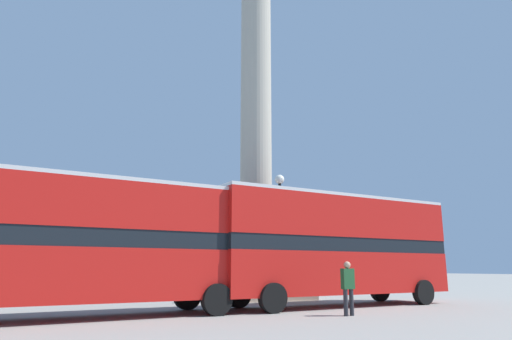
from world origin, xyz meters
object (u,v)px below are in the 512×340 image
at_px(monument_column, 256,161).
at_px(bus_b, 333,245).
at_px(bus_a, 93,240).
at_px(pedestrian_near_lamp, 348,285).
at_px(street_lamp, 280,228).

height_order(monument_column, bus_b, monument_column).
height_order(bus_a, pedestrian_near_lamp, bus_a).
height_order(street_lamp, pedestrian_near_lamp, street_lamp).
distance_m(street_lamp, pedestrian_near_lamp, 6.23).
bearing_deg(street_lamp, pedestrian_near_lamp, -96.51).
relative_size(monument_column, pedestrian_near_lamp, 11.73).
bearing_deg(monument_column, bus_a, -144.44).
bearing_deg(street_lamp, monument_column, 86.44).
distance_m(monument_column, pedestrian_near_lamp, 10.60).
bearing_deg(pedestrian_near_lamp, street_lamp, -101.22).
distance_m(bus_b, pedestrian_near_lamp, 3.98).
height_order(bus_a, bus_b, bus_b).
xyz_separation_m(monument_column, pedestrian_near_lamp, (-0.84, -8.69, -6.02)).
relative_size(bus_a, bus_b, 1.00).
relative_size(street_lamp, pedestrian_near_lamp, 3.36).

